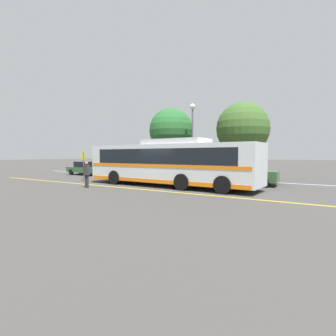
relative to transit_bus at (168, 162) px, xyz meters
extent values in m
plane|color=#423F3D|center=(-0.10, -0.46, -1.61)|extent=(220.00, 220.00, 0.00)
cube|color=gold|center=(-0.02, -2.20, -1.61)|extent=(32.27, 0.20, 0.01)
cube|color=#99999E|center=(-0.02, 4.90, -1.53)|extent=(40.27, 0.36, 0.15)
cube|color=silver|center=(-0.02, 0.00, -0.05)|extent=(12.35, 2.97, 2.48)
cube|color=black|center=(-0.02, 0.00, 0.42)|extent=(10.63, 2.95, 0.98)
cube|color=orange|center=(-0.02, 0.00, -0.19)|extent=(12.10, 3.00, 0.20)
cube|color=orange|center=(-0.02, 0.00, -1.17)|extent=(12.10, 2.99, 0.24)
cube|color=black|center=(-6.17, 0.20, 0.01)|extent=(0.11, 2.26, 1.80)
cube|color=black|center=(-6.17, 0.20, 1.04)|extent=(0.10, 1.80, 0.24)
cube|color=silver|center=(0.60, -0.02, 1.37)|extent=(4.36, 2.19, 0.35)
cube|color=black|center=(-6.45, 0.21, -1.06)|extent=(0.10, 1.92, 0.04)
cube|color=black|center=(-6.45, 0.21, -1.26)|extent=(0.10, 1.92, 0.04)
cylinder|color=black|center=(-3.86, -1.10, -1.11)|extent=(1.01, 0.31, 1.00)
cylinder|color=black|center=(-3.78, 1.36, -1.11)|extent=(1.01, 0.31, 1.00)
cylinder|color=black|center=(1.78, -1.29, -1.11)|extent=(1.01, 0.31, 1.00)
cylinder|color=black|center=(1.86, 1.17, -1.11)|extent=(1.01, 0.31, 1.00)
cylinder|color=black|center=(4.36, -1.38, -1.11)|extent=(1.01, 0.31, 1.00)
cylinder|color=black|center=(4.44, 1.08, -1.11)|extent=(1.01, 0.31, 1.00)
cube|color=#335B33|center=(-12.62, 3.70, -1.04)|extent=(4.72, 2.06, 0.54)
cube|color=black|center=(-12.73, 3.71, -0.48)|extent=(2.04, 1.66, 0.58)
cylinder|color=black|center=(-11.13, 4.42, -1.31)|extent=(0.61, 0.24, 0.60)
cylinder|color=black|center=(-11.25, 2.78, -1.31)|extent=(0.61, 0.24, 0.60)
cylinder|color=black|center=(-13.98, 4.63, -1.31)|extent=(0.61, 0.24, 0.60)
cylinder|color=black|center=(-14.10, 2.99, -1.31)|extent=(0.61, 0.24, 0.60)
cube|color=navy|center=(-6.65, 3.87, -0.93)|extent=(4.65, 2.18, 0.75)
cube|color=black|center=(-6.77, 3.86, -0.30)|extent=(2.02, 1.76, 0.52)
cylinder|color=black|center=(-5.32, 4.85, -1.31)|extent=(0.61, 0.24, 0.60)
cylinder|color=black|center=(-5.19, 3.10, -1.31)|extent=(0.61, 0.24, 0.60)
cylinder|color=black|center=(-8.12, 4.64, -1.31)|extent=(0.61, 0.24, 0.60)
cylinder|color=black|center=(-7.99, 2.89, -1.31)|extent=(0.61, 0.24, 0.60)
cube|color=maroon|center=(-1.17, 3.67, -0.96)|extent=(3.99, 1.90, 0.69)
cube|color=black|center=(-1.27, 3.67, -0.38)|extent=(1.70, 1.62, 0.48)
cylinder|color=black|center=(0.03, 4.55, -1.31)|extent=(0.61, 0.22, 0.60)
cylinder|color=black|center=(0.08, 2.86, -1.31)|extent=(0.61, 0.22, 0.60)
cylinder|color=black|center=(-2.41, 4.48, -1.31)|extent=(0.61, 0.22, 0.60)
cylinder|color=black|center=(-2.36, 2.79, -1.31)|extent=(0.61, 0.22, 0.60)
cube|color=#335B33|center=(4.31, 3.55, -0.95)|extent=(4.11, 2.01, 0.72)
cube|color=black|center=(4.40, 3.55, -0.31)|extent=(1.78, 1.63, 0.56)
cylinder|color=black|center=(3.13, 2.64, -1.31)|extent=(0.61, 0.24, 0.60)
cylinder|color=black|center=(3.01, 4.28, -1.31)|extent=(0.61, 0.24, 0.60)
cylinder|color=black|center=(5.60, 2.82, -1.31)|extent=(0.61, 0.24, 0.60)
cylinder|color=black|center=(5.48, 4.45, -1.31)|extent=(0.61, 0.24, 0.60)
cylinder|color=#2D2D33|center=(-4.11, -3.47, -1.20)|extent=(0.14, 0.14, 0.82)
cylinder|color=#2D2D33|center=(-3.94, -3.47, -1.20)|extent=(0.14, 0.14, 0.82)
cube|color=#333338|center=(-4.02, -3.47, -0.47)|extent=(0.43, 0.23, 0.65)
sphere|color=#9E704C|center=(-4.02, -3.47, -0.03)|extent=(0.22, 0.22, 0.22)
cylinder|color=#59595E|center=(-7.67, -0.71, -0.44)|extent=(0.07, 0.07, 2.35)
cube|color=yellow|center=(-7.67, -0.71, 0.41)|extent=(0.04, 0.40, 0.56)
cylinder|color=#59595E|center=(-1.01, 5.47, 1.41)|extent=(0.14, 0.14, 6.04)
sphere|color=silver|center=(-1.01, 5.47, 4.67)|extent=(0.48, 0.48, 0.48)
cylinder|color=#513823|center=(2.39, 8.65, -0.26)|extent=(0.28, 0.28, 2.70)
sphere|color=#3D6028|center=(2.39, 8.65, 2.85)|extent=(4.69, 4.69, 4.69)
cylinder|color=#513823|center=(-3.89, 6.61, -0.16)|extent=(0.28, 0.28, 2.91)
sphere|color=#28662D|center=(-3.89, 6.61, 2.87)|extent=(4.19, 4.19, 4.19)
camera|label=1|loc=(9.43, -14.81, 0.51)|focal=28.00mm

